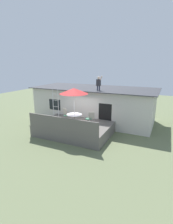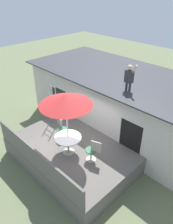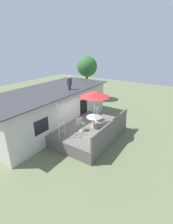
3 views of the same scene
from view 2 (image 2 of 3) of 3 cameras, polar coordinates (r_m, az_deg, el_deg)
ground_plane at (r=9.60m, az=-3.76°, el=-12.73°), size 40.00×40.00×0.00m
house at (r=10.94m, az=10.26°, el=2.26°), size 10.50×4.50×2.89m
deck at (r=9.33m, az=-3.84°, el=-10.95°), size 5.08×3.46×0.80m
deck_railing at (r=8.07m, az=-13.23°, el=-11.81°), size 4.98×0.08×0.90m
patio_table at (r=8.45m, az=-4.86°, el=-7.44°), size 1.04×1.04×0.74m
patio_umbrella at (r=7.49m, az=-5.46°, el=3.18°), size 1.90×1.90×2.54m
step_ladder at (r=10.15m, az=-8.74°, el=2.87°), size 0.52×0.04×2.20m
person_figure at (r=8.66m, az=11.18°, el=9.24°), size 0.47×0.20×1.11m
patio_chair_left at (r=9.34m, az=-6.52°, el=-4.32°), size 0.59×0.44×0.92m
patio_chair_right at (r=8.16m, az=1.67°, el=-10.14°), size 0.60×0.44×0.92m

